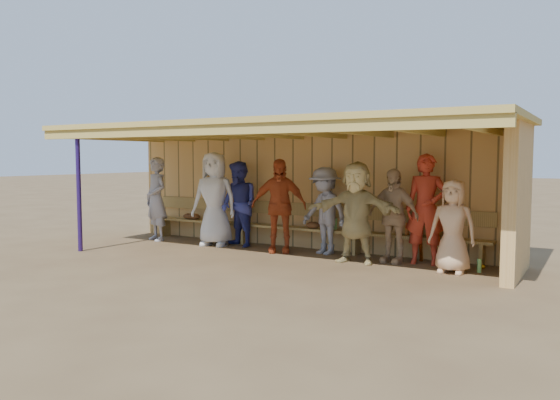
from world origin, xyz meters
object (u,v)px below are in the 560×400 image
Objects in this scene: player_h at (453,227)px; bench at (299,223)px; player_e at (325,211)px; player_f at (356,212)px; player_b at (214,199)px; player_extra at (393,216)px; player_a at (156,199)px; player_c at (239,204)px; player_d at (279,206)px; player_g at (426,209)px.

bench is at bearing 166.84° from player_h.
player_f reaches higher than player_e.
player_b is 1.18× the size of player_extra.
player_extra is 0.22× the size of bench.
player_a is 1.05× the size of player_c.
player_e is 1.00× the size of player_extra.
player_d is 0.91m from player_e.
player_g is at bearing -11.26° from player_b.
player_a is 3.15m from player_d.
player_b is at bearing -156.62° from player_e.
player_g is at bearing 19.75° from player_f.
player_c is 2.80m from player_f.
player_e reaches higher than player_h.
player_h is 1.19m from player_extra.
player_h is at bearing -8.07° from player_extra.
player_extra is at bearing -12.88° from player_b.
player_b is at bearing -168.87° from player_extra.
player_extra reaches higher than player_h.
player_d reaches higher than player_e.
player_b is at bearing 174.58° from player_g.
player_g reaches higher than player_f.
player_a is 1.23× the size of player_h.
player_c is (2.09, 0.24, -0.04)m from player_a.
player_a reaches higher than player_d.
player_b is at bearing 155.27° from player_d.
player_a reaches higher than player_c.
player_h is (4.46, -0.38, -0.14)m from player_c.
player_g reaches higher than player_e.
player_b is at bearing 178.06° from player_h.
player_b reaches higher than player_h.
player_a reaches higher than player_e.
player_f is 0.93× the size of player_g.
player_f reaches higher than bench.
player_f is 0.66m from player_extra.
player_c reaches higher than player_e.
player_g reaches higher than bench.
player_h is at bearing 14.18° from player_c.
player_h reaches higher than bench.
player_h is at bearing -4.68° from player_f.
player_g reaches higher than player_h.
player_a is 0.94× the size of player_b.
player_g is 1.28× the size of player_h.
player_e is 0.85m from bench.
player_a is 4.87m from player_f.
player_extra is at bearing -20.07° from player_d.
player_b is 5.02m from player_h.
bench is (-2.14, 0.47, -0.31)m from player_extra.
player_c is 4.47m from player_h.
player_d is 0.73m from bench.
player_e is at bearing 25.17° from player_a.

